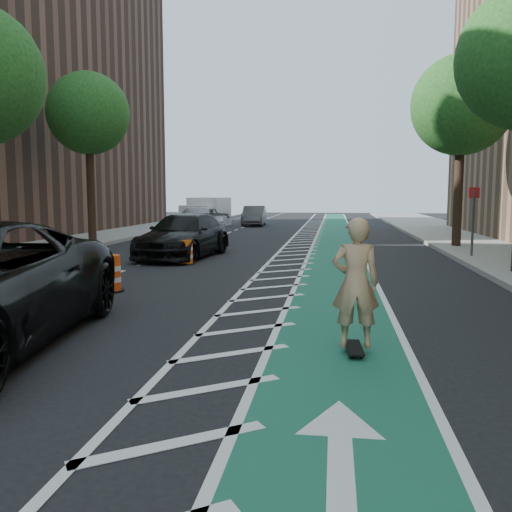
# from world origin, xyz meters

# --- Properties ---
(ground) EXTENTS (120.00, 120.00, 0.00)m
(ground) POSITION_xyz_m (0.00, 0.00, 0.00)
(ground) COLOR black
(ground) RESTS_ON ground
(bike_lane) EXTENTS (2.00, 90.00, 0.01)m
(bike_lane) POSITION_xyz_m (3.00, 10.00, 0.01)
(bike_lane) COLOR #1B5F48
(bike_lane) RESTS_ON ground
(buffer_strip) EXTENTS (1.40, 90.00, 0.01)m
(buffer_strip) POSITION_xyz_m (1.50, 10.00, 0.01)
(buffer_strip) COLOR silver
(buffer_strip) RESTS_ON ground
(curb_right) EXTENTS (0.12, 90.00, 0.16)m
(curb_right) POSITION_xyz_m (7.05, 10.00, 0.08)
(curb_right) COLOR gray
(curb_right) RESTS_ON ground
(curb_left) EXTENTS (0.12, 90.00, 0.16)m
(curb_left) POSITION_xyz_m (-7.05, 10.00, 0.08)
(curb_left) COLOR gray
(curb_left) RESTS_ON ground
(tree_r_d) EXTENTS (4.20, 4.20, 7.90)m
(tree_r_d) POSITION_xyz_m (7.90, 16.00, 5.77)
(tree_r_d) COLOR #382619
(tree_r_d) RESTS_ON ground
(tree_l_d) EXTENTS (4.20, 4.20, 7.90)m
(tree_l_d) POSITION_xyz_m (-7.90, 16.00, 5.77)
(tree_l_d) COLOR #382619
(tree_l_d) RESTS_ON ground
(sign_post) EXTENTS (0.35, 0.08, 2.47)m
(sign_post) POSITION_xyz_m (7.60, 12.00, 1.35)
(sign_post) COLOR #4C4C4C
(sign_post) RESTS_ON ground
(skateboard) EXTENTS (0.26, 0.79, 0.10)m
(skateboard) POSITION_xyz_m (3.22, 0.28, 0.09)
(skateboard) COLOR black
(skateboard) RESTS_ON ground
(skateboarder) EXTENTS (0.69, 0.48, 1.82)m
(skateboarder) POSITION_xyz_m (3.22, 0.28, 1.02)
(skateboarder) COLOR tan
(skateboarder) RESTS_ON skateboard
(suv_far) EXTENTS (2.71, 5.52, 1.54)m
(suv_far) POSITION_xyz_m (-2.40, 11.49, 0.77)
(suv_far) COLOR black
(suv_far) RESTS_ON ground
(car_silver) EXTENTS (2.06, 5.06, 1.72)m
(car_silver) POSITION_xyz_m (-4.07, 20.16, 0.86)
(car_silver) COLOR #A3A3A8
(car_silver) RESTS_ON ground
(car_grey) EXTENTS (1.77, 4.38, 1.42)m
(car_grey) POSITION_xyz_m (-2.80, 31.41, 0.71)
(car_grey) COLOR #505055
(car_grey) RESTS_ON ground
(box_truck) EXTENTS (2.73, 5.06, 2.01)m
(box_truck) POSITION_xyz_m (-6.02, 30.16, 0.93)
(box_truck) COLOR white
(box_truck) RESTS_ON ground
(barrel_a) EXTENTS (0.62, 0.62, 0.85)m
(barrel_a) POSITION_xyz_m (-2.20, 4.49, 0.40)
(barrel_a) COLOR #FE480D
(barrel_a) RESTS_ON ground
(barrel_b) EXTENTS (0.58, 0.58, 0.80)m
(barrel_b) POSITION_xyz_m (-1.80, 9.50, 0.38)
(barrel_b) COLOR #FF5B0D
(barrel_b) RESTS_ON ground
(barrel_c) EXTENTS (0.68, 0.68, 0.93)m
(barrel_c) POSITION_xyz_m (-4.00, 18.04, 0.44)
(barrel_c) COLOR #FF5E0D
(barrel_c) RESTS_ON ground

